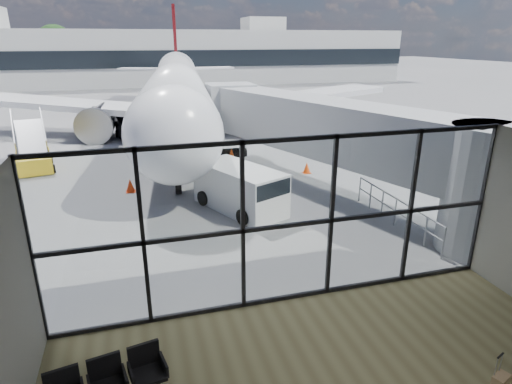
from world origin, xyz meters
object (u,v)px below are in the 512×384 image
belt_loader (130,130)px  service_van (241,189)px  seating_row (107,380)px  airliner (176,89)px  mobile_stairs (34,159)px

belt_loader → service_van: bearing=-85.9°
seating_row → belt_loader: belt_loader is taller
airliner → mobile_stairs: (-8.74, -9.07, -2.52)m
service_van → airliner: bearing=67.5°
seating_row → airliner: 27.25m
airliner → belt_loader: airliner is taller
service_van → belt_loader: 15.75m
airliner → service_van: airliner is taller
seating_row → airliner: (4.29, 26.79, 2.56)m
seating_row → airliner: airliner is taller
seating_row → airliner: bearing=69.6°
seating_row → service_van: bearing=50.0°
airliner → belt_loader: 5.15m
seating_row → belt_loader: 24.17m
seating_row → service_van: 10.28m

